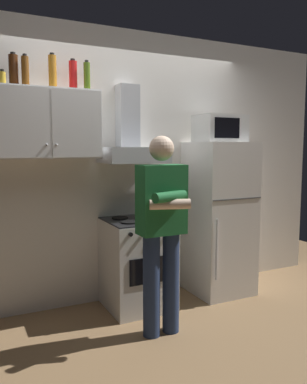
{
  "coord_description": "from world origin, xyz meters",
  "views": [
    {
      "loc": [
        -1.53,
        -3.13,
        1.55
      ],
      "look_at": [
        0.0,
        0.0,
        1.15
      ],
      "focal_mm": 36.65,
      "sensor_mm": 36.0,
      "label": 1
    }
  ],
  "objects_px": {
    "stove_oven": "(138,263)",
    "person_standing": "(162,228)",
    "upper_cabinet": "(47,124)",
    "refrigerator": "(219,218)",
    "range_hood": "(132,142)",
    "bottle_beer_brown": "(25,71)",
    "bottle_liquor_amber": "(53,72)",
    "bottle_rum_dark": "(14,71)",
    "bottle_spice_jar": "(2,78)",
    "bottle_olive_oil": "(87,77)",
    "microwave": "(220,129)",
    "bottle_soda_red": "(73,76)"
  },
  "relations": [
    {
      "from": "stove_oven",
      "to": "person_standing",
      "type": "relative_size",
      "value": 0.53
    },
    {
      "from": "upper_cabinet",
      "to": "refrigerator",
      "type": "distance_m",
      "value": 2.0
    },
    {
      "from": "upper_cabinet",
      "to": "range_hood",
      "type": "height_order",
      "value": "range_hood"
    },
    {
      "from": "upper_cabinet",
      "to": "stove_oven",
      "type": "xyz_separation_m",
      "value": [
        0.8,
        -0.13,
        -1.32
      ]
    },
    {
      "from": "bottle_beer_brown",
      "to": "bottle_liquor_amber",
      "type": "xyz_separation_m",
      "value": [
        0.23,
        0.02,
        0.02
      ]
    },
    {
      "from": "bottle_rum_dark",
      "to": "bottle_spice_jar",
      "type": "distance_m",
      "value": 0.14
    },
    {
      "from": "person_standing",
      "to": "bottle_liquor_amber",
      "type": "distance_m",
      "value": 1.64
    },
    {
      "from": "stove_oven",
      "to": "bottle_liquor_amber",
      "type": "bearing_deg",
      "value": 170.7
    },
    {
      "from": "bottle_rum_dark",
      "to": "bottle_olive_oil",
      "type": "bearing_deg",
      "value": -3.48
    },
    {
      "from": "microwave",
      "to": "bottle_beer_brown",
      "type": "xyz_separation_m",
      "value": [
        -1.92,
        0.08,
        0.44
      ]
    },
    {
      "from": "person_standing",
      "to": "bottle_rum_dark",
      "type": "relative_size",
      "value": 5.82
    },
    {
      "from": "bottle_beer_brown",
      "to": "bottle_liquor_amber",
      "type": "distance_m",
      "value": 0.23
    },
    {
      "from": "stove_oven",
      "to": "microwave",
      "type": "bearing_deg",
      "value": 1.15
    },
    {
      "from": "stove_oven",
      "to": "bottle_olive_oil",
      "type": "xyz_separation_m",
      "value": [
        -0.44,
        0.12,
        1.74
      ]
    },
    {
      "from": "microwave",
      "to": "bottle_rum_dark",
      "type": "xyz_separation_m",
      "value": [
        -2.0,
        0.13,
        0.44
      ]
    },
    {
      "from": "upper_cabinet",
      "to": "person_standing",
      "type": "bearing_deg",
      "value": -44.26
    },
    {
      "from": "refrigerator",
      "to": "stove_oven",
      "type": "bearing_deg",
      "value": -179.96
    },
    {
      "from": "upper_cabinet",
      "to": "bottle_olive_oil",
      "type": "xyz_separation_m",
      "value": [
        0.36,
        -0.01,
        0.43
      ]
    },
    {
      "from": "range_hood",
      "to": "bottle_beer_brown",
      "type": "xyz_separation_m",
      "value": [
        -0.97,
        -0.03,
        0.58
      ]
    },
    {
      "from": "upper_cabinet",
      "to": "bottle_rum_dark",
      "type": "distance_m",
      "value": 0.5
    },
    {
      "from": "person_standing",
      "to": "bottle_beer_brown",
      "type": "bearing_deg",
      "value": 142.45
    },
    {
      "from": "bottle_liquor_amber",
      "to": "bottle_olive_oil",
      "type": "bearing_deg",
      "value": -1.03
    },
    {
      "from": "bottle_soda_red",
      "to": "bottle_liquor_amber",
      "type": "bearing_deg",
      "value": -167.84
    },
    {
      "from": "refrigerator",
      "to": "microwave",
      "type": "distance_m",
      "value": 0.94
    },
    {
      "from": "bottle_spice_jar",
      "to": "bottle_rum_dark",
      "type": "bearing_deg",
      "value": 32.68
    },
    {
      "from": "person_standing",
      "to": "range_hood",
      "type": "bearing_deg",
      "value": 86.09
    },
    {
      "from": "upper_cabinet",
      "to": "refrigerator",
      "type": "bearing_deg",
      "value": -4.07
    },
    {
      "from": "upper_cabinet",
      "to": "range_hood",
      "type": "relative_size",
      "value": 1.2
    },
    {
      "from": "stove_oven",
      "to": "bottle_soda_red",
      "type": "height_order",
      "value": "bottle_soda_red"
    },
    {
      "from": "upper_cabinet",
      "to": "bottle_soda_red",
      "type": "xyz_separation_m",
      "value": [
        0.25,
        0.04,
        0.43
      ]
    },
    {
      "from": "stove_oven",
      "to": "microwave",
      "type": "xyz_separation_m",
      "value": [
        0.95,
        0.02,
        1.31
      ]
    },
    {
      "from": "bottle_liquor_amber",
      "to": "bottle_rum_dark",
      "type": "bearing_deg",
      "value": 174.17
    },
    {
      "from": "upper_cabinet",
      "to": "bottle_rum_dark",
      "type": "height_order",
      "value": "bottle_rum_dark"
    },
    {
      "from": "bottle_beer_brown",
      "to": "bottle_rum_dark",
      "type": "xyz_separation_m",
      "value": [
        -0.09,
        0.05,
        0.01
      ]
    },
    {
      "from": "range_hood",
      "to": "bottle_beer_brown",
      "type": "bearing_deg",
      "value": -178.42
    },
    {
      "from": "stove_oven",
      "to": "bottle_rum_dark",
      "type": "bearing_deg",
      "value": 171.73
    },
    {
      "from": "bottle_liquor_amber",
      "to": "bottle_olive_oil",
      "type": "distance_m",
      "value": 0.3
    },
    {
      "from": "microwave",
      "to": "bottle_liquor_amber",
      "type": "bearing_deg",
      "value": 176.55
    },
    {
      "from": "stove_oven",
      "to": "bottle_olive_oil",
      "type": "height_order",
      "value": "bottle_olive_oil"
    },
    {
      "from": "refrigerator",
      "to": "bottle_rum_dark",
      "type": "height_order",
      "value": "bottle_rum_dark"
    },
    {
      "from": "bottle_rum_dark",
      "to": "stove_oven",
      "type": "bearing_deg",
      "value": -8.27
    },
    {
      "from": "bottle_spice_jar",
      "to": "person_standing",
      "type": "bearing_deg",
      "value": -32.38
    },
    {
      "from": "upper_cabinet",
      "to": "bottle_soda_red",
      "type": "height_order",
      "value": "bottle_soda_red"
    },
    {
      "from": "bottle_rum_dark",
      "to": "bottle_beer_brown",
      "type": "bearing_deg",
      "value": -31.76
    },
    {
      "from": "stove_oven",
      "to": "bottle_spice_jar",
      "type": "xyz_separation_m",
      "value": [
        -1.15,
        0.09,
        1.67
      ]
    },
    {
      "from": "upper_cabinet",
      "to": "microwave",
      "type": "height_order",
      "value": "upper_cabinet"
    },
    {
      "from": "bottle_rum_dark",
      "to": "bottle_soda_red",
      "type": "bearing_deg",
      "value": 0.98
    },
    {
      "from": "bottle_soda_red",
      "to": "bottle_spice_jar",
      "type": "relative_size",
      "value": 2.22
    },
    {
      "from": "range_hood",
      "to": "bottle_liquor_amber",
      "type": "xyz_separation_m",
      "value": [
        -0.74,
        -0.01,
        0.6
      ]
    },
    {
      "from": "range_hood",
      "to": "refrigerator",
      "type": "height_order",
      "value": "range_hood"
    }
  ]
}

